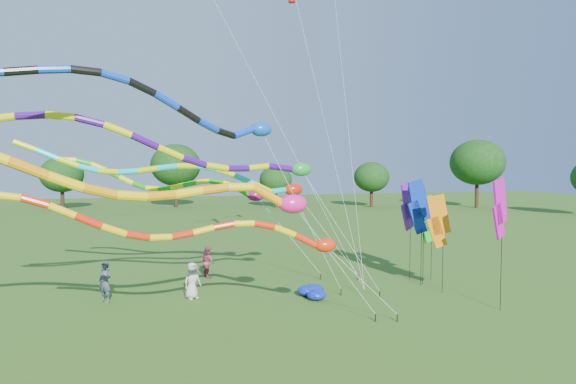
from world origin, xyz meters
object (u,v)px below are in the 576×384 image
object	(u,v)px
tube_kite_orange	(151,184)
person_a	(192,280)
tube_kite_red	(216,231)
blue_nylon_heap	(323,290)
person_b	(105,282)
person_c	(208,262)

from	to	relation	value
tube_kite_orange	person_a	xyz separation A→B (m)	(1.74, 6.16, -4.49)
tube_kite_red	person_a	xyz separation A→B (m)	(-0.35, 5.21, -2.84)
blue_nylon_heap	person_a	world-z (taller)	person_a
tube_kite_orange	person_b	size ratio (longest dim) A/B	9.04
tube_kite_red	person_a	bearing A→B (deg)	95.38
blue_nylon_heap	tube_kite_red	bearing A→B (deg)	-143.10
person_a	person_c	size ratio (longest dim) A/B	0.99
tube_kite_red	person_b	distance (m)	7.45
person_a	person_b	world-z (taller)	person_b
tube_kite_orange	person_c	world-z (taller)	tube_kite_orange
blue_nylon_heap	person_a	xyz separation A→B (m)	(-5.68, 1.21, 0.54)
tube_kite_red	tube_kite_orange	bearing A→B (deg)	-153.98
person_b	person_a	bearing A→B (deg)	33.36
blue_nylon_heap	person_c	size ratio (longest dim) A/B	1.14
tube_kite_orange	blue_nylon_heap	world-z (taller)	tube_kite_orange
tube_kite_red	person_c	world-z (taller)	tube_kite_red
blue_nylon_heap	person_c	distance (m)	6.88
tube_kite_red	person_a	distance (m)	5.94
tube_kite_red	blue_nylon_heap	world-z (taller)	tube_kite_red
blue_nylon_heap	person_b	world-z (taller)	person_b
person_a	person_c	xyz separation A→B (m)	(1.17, 3.96, 0.01)
person_c	blue_nylon_heap	bearing A→B (deg)	-155.24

